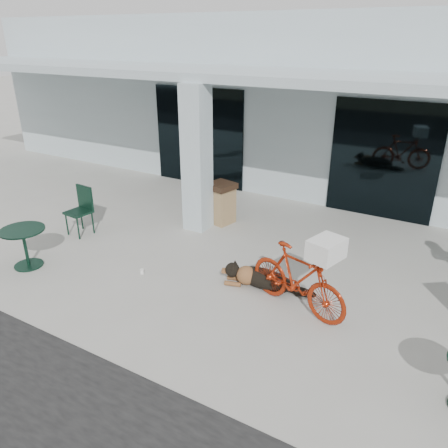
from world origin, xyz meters
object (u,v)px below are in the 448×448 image
Objects in this scene: dog at (264,278)px; bicycle at (297,279)px; cafe_table_near at (26,248)px; cafe_chair_near at (78,212)px; trash_receptacle at (221,203)px.

bicycle is at bearing -38.56° from dog.
cafe_chair_near reaches higher than cafe_table_near.
cafe_chair_near is (-0.23, 1.51, 0.15)m from cafe_table_near.
trash_receptacle is (-2.77, 2.40, -0.06)m from bicycle.
dog is 2.96m from trash_receptacle.
cafe_table_near reaches higher than dog.
trash_receptacle is (2.08, 3.60, 0.10)m from cafe_table_near.
cafe_table_near is 1.54m from cafe_chair_near.
cafe_chair_near is (-5.08, 0.31, -0.01)m from bicycle.
cafe_table_near is at bearing -75.79° from cafe_chair_near.
trash_receptacle is at bearing 119.36° from dog.
bicycle is 2.21× the size of cafe_table_near.
cafe_chair_near is 3.11m from trash_receptacle.
dog is 1.52× the size of cafe_table_near.
cafe_chair_near reaches higher than trash_receptacle.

